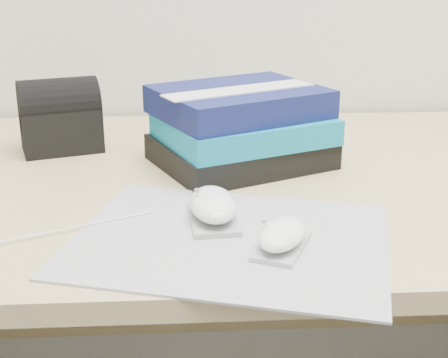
{
  "coord_description": "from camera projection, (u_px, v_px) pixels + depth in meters",
  "views": [
    {
      "loc": [
        -0.12,
        0.6,
        1.08
      ],
      "look_at": [
        -0.07,
        1.44,
        0.77
      ],
      "focal_mm": 50.0,
      "sensor_mm": 36.0,
      "label": 1
    }
  ],
  "objects": [
    {
      "name": "mouse_front",
      "position": [
        282.0,
        236.0,
        0.77
      ],
      "size": [
        0.09,
        0.11,
        0.04
      ],
      "color": "#A9A9AB",
      "rests_on": "mousepad"
    },
    {
      "name": "pouch",
      "position": [
        60.0,
        116.0,
        1.15
      ],
      "size": [
        0.16,
        0.14,
        0.14
      ],
      "color": "black",
      "rests_on": "desk"
    },
    {
      "name": "mouse_rear",
      "position": [
        213.0,
        207.0,
        0.85
      ],
      "size": [
        0.07,
        0.12,
        0.05
      ],
      "color": "#9F9FA2",
      "rests_on": "mousepad"
    },
    {
      "name": "book_stack",
      "position": [
        241.0,
        127.0,
        1.07
      ],
      "size": [
        0.34,
        0.31,
        0.14
      ],
      "color": "black",
      "rests_on": "desk"
    },
    {
      "name": "usb_cable",
      "position": [
        77.0,
        227.0,
        0.83
      ],
      "size": [
        0.19,
        0.09,
        0.0
      ],
      "primitive_type": "cylinder",
      "rotation": [
        0.0,
        1.57,
        0.43
      ],
      "color": "white",
      "rests_on": "mousepad"
    },
    {
      "name": "mousepad",
      "position": [
        230.0,
        239.0,
        0.8
      ],
      "size": [
        0.47,
        0.41,
        0.0
      ],
      "primitive_type": "cube",
      "rotation": [
        0.0,
        0.0,
        -0.28
      ],
      "color": "gray",
      "rests_on": "desk"
    },
    {
      "name": "desk",
      "position": [
        254.0,
        278.0,
        1.19
      ],
      "size": [
        1.6,
        0.8,
        0.73
      ],
      "color": "tan",
      "rests_on": "ground"
    }
  ]
}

